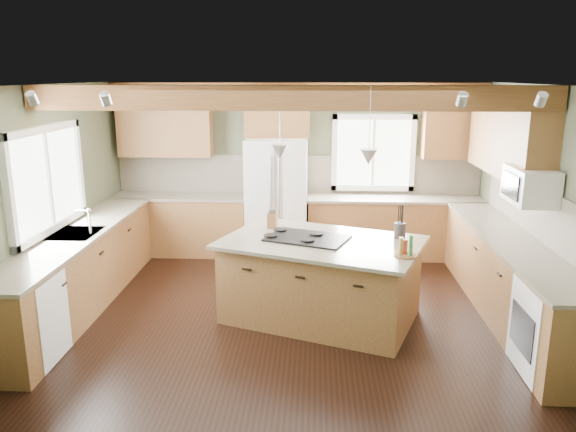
{
  "coord_description": "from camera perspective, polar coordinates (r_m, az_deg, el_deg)",
  "views": [
    {
      "loc": [
        0.28,
        -6.08,
        2.71
      ],
      "look_at": [
        -0.04,
        0.3,
        1.09
      ],
      "focal_mm": 35.0,
      "sensor_mm": 36.0,
      "label": 1
    }
  ],
  "objects": [
    {
      "name": "floor",
      "position": [
        6.66,
        0.23,
        -9.79
      ],
      "size": [
        5.6,
        5.6,
        0.0
      ],
      "primitive_type": "plane",
      "color": "black",
      "rests_on": "ground"
    },
    {
      "name": "ceiling",
      "position": [
        6.09,
        0.25,
        13.18
      ],
      "size": [
        5.6,
        5.6,
        0.0
      ],
      "primitive_type": "plane",
      "rotation": [
        3.14,
        0.0,
        0.0
      ],
      "color": "silver",
      "rests_on": "wall_back"
    },
    {
      "name": "wall_back",
      "position": [
        8.7,
        0.99,
        4.88
      ],
      "size": [
        5.6,
        0.0,
        5.6
      ],
      "primitive_type": "plane",
      "rotation": [
        1.57,
        0.0,
        0.0
      ],
      "color": "#495139",
      "rests_on": "ground"
    },
    {
      "name": "wall_left",
      "position": [
        6.96,
        -23.48,
        1.33
      ],
      "size": [
        0.0,
        5.0,
        5.0
      ],
      "primitive_type": "plane",
      "rotation": [
        1.57,
        0.0,
        1.57
      ],
      "color": "#495139",
      "rests_on": "ground"
    },
    {
      "name": "wall_right",
      "position": [
        6.73,
        24.79,
        0.8
      ],
      "size": [
        0.0,
        5.0,
        5.0
      ],
      "primitive_type": "plane",
      "rotation": [
        1.57,
        0.0,
        -1.57
      ],
      "color": "#495139",
      "rests_on": "ground"
    },
    {
      "name": "ceiling_beam",
      "position": [
        5.98,
        0.2,
        11.92
      ],
      "size": [
        5.55,
        0.26,
        0.26
      ],
      "primitive_type": "cube",
      "color": "#543018",
      "rests_on": "ceiling"
    },
    {
      "name": "soffit_trim",
      "position": [
        8.49,
        1.01,
        13.06
      ],
      "size": [
        5.55,
        0.2,
        0.1
      ],
      "primitive_type": "cube",
      "color": "#543018",
      "rests_on": "ceiling"
    },
    {
      "name": "backsplash_back",
      "position": [
        8.7,
        0.99,
        4.28
      ],
      "size": [
        5.58,
        0.03,
        0.58
      ],
      "primitive_type": "cube",
      "color": "brown",
      "rests_on": "wall_back"
    },
    {
      "name": "backsplash_right",
      "position": [
        6.79,
        24.45,
        0.16
      ],
      "size": [
        0.03,
        3.7,
        0.58
      ],
      "primitive_type": "cube",
      "color": "brown",
      "rests_on": "wall_right"
    },
    {
      "name": "base_cab_back_left",
      "position": [
        8.83,
        -10.79,
        -0.94
      ],
      "size": [
        2.02,
        0.6,
        0.88
      ],
      "primitive_type": "cube",
      "color": "brown",
      "rests_on": "floor"
    },
    {
      "name": "counter_back_left",
      "position": [
        8.72,
        -10.93,
        1.98
      ],
      "size": [
        2.06,
        0.64,
        0.04
      ],
      "primitive_type": "cube",
      "color": "#4F493A",
      "rests_on": "base_cab_back_left"
    },
    {
      "name": "base_cab_back_right",
      "position": [
        8.67,
        10.79,
        -1.22
      ],
      "size": [
        2.62,
        0.6,
        0.88
      ],
      "primitive_type": "cube",
      "color": "brown",
      "rests_on": "floor"
    },
    {
      "name": "counter_back_right",
      "position": [
        8.56,
        10.94,
        1.75
      ],
      "size": [
        2.66,
        0.64,
        0.04
      ],
      "primitive_type": "cube",
      "color": "#4F493A",
      "rests_on": "base_cab_back_right"
    },
    {
      "name": "base_cab_left",
      "position": [
        7.1,
        -20.44,
        -5.36
      ],
      "size": [
        0.6,
        3.7,
        0.88
      ],
      "primitive_type": "cube",
      "color": "brown",
      "rests_on": "floor"
    },
    {
      "name": "counter_left",
      "position": [
        6.97,
        -20.76,
        -1.79
      ],
      "size": [
        0.64,
        3.74,
        0.04
      ],
      "primitive_type": "cube",
      "color": "#4F493A",
      "rests_on": "base_cab_left"
    },
    {
      "name": "base_cab_right",
      "position": [
        6.9,
        21.58,
        -6.02
      ],
      "size": [
        0.6,
        3.7,
        0.88
      ],
      "primitive_type": "cube",
      "color": "brown",
      "rests_on": "floor"
    },
    {
      "name": "counter_right",
      "position": [
        6.77,
        21.93,
        -2.36
      ],
      "size": [
        0.64,
        3.74,
        0.04
      ],
      "primitive_type": "cube",
      "color": "#4F493A",
      "rests_on": "base_cab_right"
    },
    {
      "name": "upper_cab_back_left",
      "position": [
        8.74,
        -12.35,
        8.9
      ],
      "size": [
        1.4,
        0.35,
        0.9
      ],
      "primitive_type": "cube",
      "color": "brown",
      "rests_on": "wall_back"
    },
    {
      "name": "upper_cab_over_fridge",
      "position": [
        8.44,
        -1.09,
        10.41
      ],
      "size": [
        0.96,
        0.35,
        0.7
      ],
      "primitive_type": "cube",
      "color": "brown",
      "rests_on": "wall_back"
    },
    {
      "name": "upper_cab_right",
      "position": [
        7.4,
        21.51,
        7.35
      ],
      "size": [
        0.35,
        2.2,
        0.9
      ],
      "primitive_type": "cube",
      "color": "brown",
      "rests_on": "wall_right"
    },
    {
      "name": "upper_cab_back_corner",
      "position": [
        8.68,
        16.51,
        8.61
      ],
      "size": [
        0.9,
        0.35,
        0.9
      ],
      "primitive_type": "cube",
      "color": "brown",
      "rests_on": "wall_back"
    },
    {
      "name": "window_left",
      "position": [
        6.95,
        -23.35,
        3.44
      ],
      "size": [
        0.04,
        1.6,
        1.05
      ],
      "primitive_type": "cube",
      "color": "white",
      "rests_on": "wall_left"
    },
    {
      "name": "window_back",
      "position": [
        8.68,
        8.65,
        6.37
      ],
      "size": [
        1.1,
        0.04,
        1.0
      ],
      "primitive_type": "cube",
      "color": "white",
      "rests_on": "wall_back"
    },
    {
      "name": "sink",
      "position": [
        6.97,
        -20.77,
        -1.75
      ],
      "size": [
        0.5,
        0.65,
        0.03
      ],
      "primitive_type": "cube",
      "color": "#262628",
      "rests_on": "counter_left"
    },
    {
      "name": "faucet",
      "position": [
        6.86,
        -19.49,
        -0.62
      ],
      "size": [
        0.02,
        0.02,
        0.28
      ],
      "primitive_type": "cylinder",
      "color": "#B2B2B7",
      "rests_on": "sink"
    },
    {
      "name": "dishwasher",
      "position": [
        6.01,
        -25.18,
        -9.49
      ],
      "size": [
        0.6,
        0.6,
        0.84
      ],
      "primitive_type": "cube",
      "color": "white",
      "rests_on": "floor"
    },
    {
      "name": "oven",
      "position": [
        5.78,
        25.54,
        -10.49
      ],
      "size": [
        0.6,
        0.72,
        0.84
      ],
      "primitive_type": "cube",
      "color": "white",
      "rests_on": "floor"
    },
    {
      "name": "microwave",
      "position": [
        6.56,
        23.39,
        2.85
      ],
      "size": [
        0.4,
        0.7,
        0.38
      ],
      "primitive_type": "cube",
      "color": "white",
      "rests_on": "wall_right"
    },
    {
      "name": "pendant_left",
      "position": [
        6.21,
        -0.83,
        6.54
      ],
      "size": [
        0.18,
        0.18,
        0.16
      ],
      "primitive_type": "cone",
      "rotation": [
        3.14,
        0.0,
        0.0
      ],
      "color": "#B2B2B7",
      "rests_on": "ceiling"
    },
    {
      "name": "pendant_right",
      "position": [
        5.87,
        8.19,
        5.95
      ],
      "size": [
        0.18,
        0.18,
        0.16
      ],
      "primitive_type": "cone",
      "rotation": [
        3.14,
        0.0,
        0.0
      ],
      "color": "#B2B2B7",
      "rests_on": "ceiling"
    },
    {
      "name": "refrigerator",
      "position": [
        8.42,
        -1.15,
        1.79
      ],
      "size": [
        0.9,
        0.74,
        1.8
      ],
      "primitive_type": "cube",
      "color": "silver",
      "rests_on": "floor"
    },
    {
      "name": "island",
      "position": [
        6.38,
        3.36,
        -6.64
      ],
      "size": [
        2.31,
        1.86,
        0.88
      ],
      "primitive_type": "cube",
      "rotation": [
        0.0,
        0.0,
        -0.36
      ],
      "color": "brown",
      "rests_on": "floor"
    },
    {
      "name": "island_top",
      "position": [
        6.23,
        3.42,
        -2.69
      ],
      "size": [
        2.49,
        2.03,
        0.04
      ],
      "primitive_type": "cube",
      "rotation": [
        0.0,
        0.0,
        -0.36
      ],
      "color": "#4F493A",
      "rests_on": "island"
    },
    {
      "name": "cooktop",
      "position": [
        6.28,
        1.99,
        -2.25
      ],
      "size": [
        1.02,
        0.85,
        0.02
      ],
      "primitive_type": "cube",
      "rotation": [
        0.0,
        0.0,
        -0.36
      ],
      "color": "black",
      "rests_on": "island_top"
    },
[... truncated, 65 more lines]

